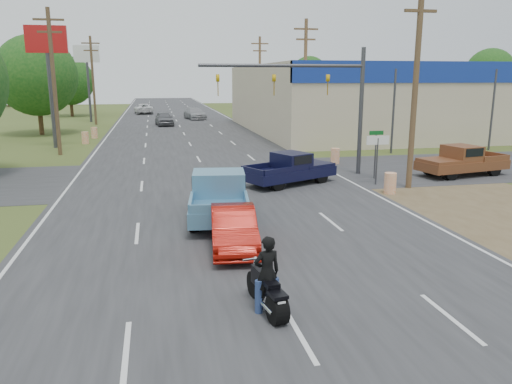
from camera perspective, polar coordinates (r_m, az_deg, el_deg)
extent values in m
plane|color=#3E4A1D|center=(11.16, 4.93, -15.92)|extent=(200.00, 200.00, 0.00)
cube|color=#2D2D30|center=(49.73, -8.23, 6.60)|extent=(15.00, 180.00, 0.02)
cube|color=#2D2D30|center=(28.02, -5.48, 1.83)|extent=(120.00, 10.00, 0.02)
cube|color=brown|center=(24.40, 23.43, -0.87)|extent=(8.00, 18.00, 0.01)
cube|color=#B7A88C|center=(60.45, 24.06, 9.86)|extent=(50.00, 28.00, 6.60)
cylinder|color=#4C3823|center=(25.54, 17.75, 11.49)|extent=(0.28, 0.28, 10.00)
cube|color=#4C3823|center=(25.72, 18.30, 19.06)|extent=(1.60, 0.14, 0.14)
cylinder|color=#4C3823|center=(42.21, 5.62, 12.36)|extent=(0.28, 0.28, 10.00)
cube|color=#4C3823|center=(42.38, 5.75, 18.05)|extent=(2.00, 0.14, 0.14)
cube|color=#4C3823|center=(42.31, 5.72, 16.97)|extent=(1.60, 0.14, 0.14)
cylinder|color=#4C3823|center=(59.65, 0.43, 12.57)|extent=(0.28, 0.28, 10.00)
cube|color=#4C3823|center=(59.77, 0.44, 16.60)|extent=(2.00, 0.14, 0.14)
cube|color=#4C3823|center=(59.73, 0.44, 15.83)|extent=(1.60, 0.14, 0.14)
cylinder|color=#4C3823|center=(37.95, -22.08, 11.44)|extent=(0.28, 0.28, 10.00)
cube|color=#4C3823|center=(38.14, -22.64, 17.74)|extent=(2.00, 0.14, 0.14)
cube|color=#4C3823|center=(38.06, -22.53, 16.55)|extent=(1.60, 0.14, 0.14)
cylinder|color=#4C3823|center=(61.72, -18.12, 11.96)|extent=(0.28, 0.28, 10.00)
cube|color=#4C3823|center=(61.83, -18.40, 15.84)|extent=(2.00, 0.14, 0.14)
cube|color=#4C3823|center=(61.79, -18.35, 15.11)|extent=(1.60, 0.14, 0.14)
cylinder|color=#422D19|center=(52.58, -23.41, 7.78)|extent=(0.44, 0.44, 3.24)
sphere|color=#134414|center=(52.45, -23.80, 12.09)|extent=(7.56, 7.56, 7.56)
cylinder|color=#422D19|center=(76.31, -20.34, 9.18)|extent=(0.44, 0.44, 2.88)
sphere|color=#134414|center=(76.21, -20.55, 11.82)|extent=(6.72, 6.72, 6.72)
cylinder|color=#422D19|center=(98.27, 24.93, 9.67)|extent=(0.44, 0.44, 3.60)
sphere|color=#134414|center=(98.21, 25.17, 12.22)|extent=(8.40, 8.40, 8.40)
cylinder|color=#422D19|center=(109.47, 6.05, 10.94)|extent=(0.44, 0.44, 3.42)
sphere|color=#134414|center=(109.41, 6.11, 13.13)|extent=(7.98, 7.98, 7.98)
cylinder|color=#422D19|center=(107.89, -26.51, 9.75)|extent=(0.44, 0.44, 3.78)
sphere|color=#134414|center=(107.84, -26.76, 12.19)|extent=(8.82, 8.82, 8.82)
cylinder|color=orange|center=(24.45, 15.09, 0.97)|extent=(0.56, 0.56, 1.00)
cylinder|color=orange|center=(32.28, 9.04, 4.08)|extent=(0.56, 0.56, 1.00)
cylinder|color=orange|center=(43.99, -18.93, 5.87)|extent=(0.56, 0.56, 1.00)
cylinder|color=orange|center=(47.91, -17.99, 6.46)|extent=(0.56, 0.56, 1.00)
cylinder|color=#3F3F44|center=(42.07, -22.42, 10.78)|extent=(0.30, 0.30, 9.00)
cube|color=#B21414|center=(42.15, -22.87, 15.80)|extent=(3.00, 0.35, 2.00)
cylinder|color=#3F3F44|center=(65.81, -18.59, 11.51)|extent=(0.30, 0.30, 9.00)
cube|color=white|center=(65.86, -18.83, 14.72)|extent=(3.00, 0.35, 2.00)
cylinder|color=#3F3F44|center=(26.17, 13.63, 3.38)|extent=(0.08, 0.08, 2.40)
cube|color=white|center=(26.02, 13.76, 5.77)|extent=(1.20, 0.05, 0.45)
cylinder|color=#3F3F44|center=(27.77, 13.46, 3.92)|extent=(0.08, 0.08, 2.40)
cube|color=#0C591E|center=(27.60, 13.60, 6.59)|extent=(0.80, 0.04, 0.22)
cylinder|color=#3F3F44|center=(28.76, 11.89, 8.92)|extent=(0.24, 0.24, 7.00)
cylinder|color=#3F3F44|center=(27.24, 3.14, 14.22)|extent=(9.00, 0.18, 0.18)
imported|color=gold|center=(27.97, 8.22, 13.16)|extent=(0.18, 0.40, 1.10)
imported|color=gold|center=(27.11, 2.07, 13.29)|extent=(0.18, 0.40, 1.10)
imported|color=gold|center=(26.57, -4.40, 13.27)|extent=(0.18, 0.40, 1.10)
imported|color=#930E06|center=(16.03, -2.59, -4.20)|extent=(1.77, 4.13, 1.32)
cylinder|color=black|center=(11.41, 2.47, -13.28)|extent=(0.44, 0.72, 0.68)
cylinder|color=black|center=(12.66, -0.28, -10.52)|extent=(0.24, 0.69, 0.68)
cube|color=black|center=(11.93, 0.98, -10.48)|extent=(0.43, 1.25, 0.31)
cube|color=black|center=(12.07, 0.51, -9.14)|extent=(0.36, 0.60, 0.23)
cube|color=black|center=(11.61, 1.56, -10.30)|extent=(0.40, 0.61, 0.10)
cylinder|color=white|center=(12.25, -0.02, -7.62)|extent=(0.67, 0.16, 0.05)
cube|color=white|center=(11.13, 2.96, -12.71)|extent=(0.19, 0.05, 0.12)
imported|color=black|center=(11.71, 1.26, -9.65)|extent=(0.71, 0.52, 1.76)
cylinder|color=black|center=(21.14, -6.69, -0.69)|extent=(0.43, 0.89, 0.86)
cylinder|color=black|center=(21.14, -1.81, -0.61)|extent=(0.43, 0.89, 0.86)
cylinder|color=black|center=(17.91, -7.10, -3.20)|extent=(0.43, 0.89, 0.86)
cylinder|color=black|center=(17.91, -1.33, -3.11)|extent=(0.43, 0.89, 0.86)
cube|color=teal|center=(19.45, -4.24, -1.13)|extent=(2.82, 5.80, 0.56)
cube|color=teal|center=(20.99, -4.28, 0.91)|extent=(2.29, 2.36, 0.19)
cube|color=teal|center=(19.39, -4.28, 1.04)|extent=(2.17, 1.91, 0.91)
cube|color=black|center=(19.36, -4.29, 1.51)|extent=(2.17, 1.58, 0.48)
cube|color=teal|center=(16.69, -4.24, -1.97)|extent=(1.97, 0.33, 0.32)
cylinder|color=black|center=(27.32, 5.10, 2.34)|extent=(0.81, 0.59, 0.76)
cylinder|color=black|center=(26.19, 7.46, 1.82)|extent=(0.81, 0.59, 0.76)
cylinder|color=black|center=(25.43, 0.17, 1.60)|extent=(0.81, 0.59, 0.76)
cylinder|color=black|center=(24.22, 2.48, 1.01)|extent=(0.81, 0.59, 0.76)
cube|color=black|center=(25.72, 3.87, 2.17)|extent=(5.27, 3.88, 0.49)
cube|color=black|center=(26.65, 6.28, 3.19)|extent=(2.48, 2.45, 0.17)
cube|color=black|center=(25.67, 4.06, 3.61)|extent=(2.10, 2.22, 0.81)
cube|color=black|center=(25.65, 4.07, 3.93)|extent=(1.85, 2.13, 0.43)
cube|color=black|center=(24.14, -0.43, 2.41)|extent=(0.84, 1.60, 0.29)
cylinder|color=black|center=(28.67, 21.41, 2.03)|extent=(0.83, 0.44, 0.79)
cylinder|color=black|center=(29.87, 19.23, 2.60)|extent=(0.83, 0.44, 0.79)
cylinder|color=black|center=(30.86, 25.57, 2.37)|extent=(0.83, 0.44, 0.79)
cylinder|color=black|center=(31.98, 23.39, 2.90)|extent=(0.83, 0.44, 0.79)
cube|color=brown|center=(30.28, 22.49, 2.89)|extent=(5.42, 2.91, 0.51)
cube|color=brown|center=(29.17, 20.38, 3.37)|extent=(2.27, 2.21, 0.18)
cube|color=brown|center=(30.11, 22.46, 4.14)|extent=(1.86, 2.08, 0.84)
cube|color=black|center=(30.09, 22.48, 4.42)|extent=(1.56, 2.06, 0.44)
cube|color=brown|center=(32.04, 25.77, 3.81)|extent=(0.42, 1.80, 0.30)
imported|color=slate|center=(58.87, -10.45, 8.25)|extent=(2.28, 4.76, 1.57)
imported|color=#A0A1A5|center=(67.31, -7.00, 8.91)|extent=(3.05, 5.62, 1.54)
imported|color=silver|center=(78.99, -12.74, 9.26)|extent=(3.09, 5.64, 1.50)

